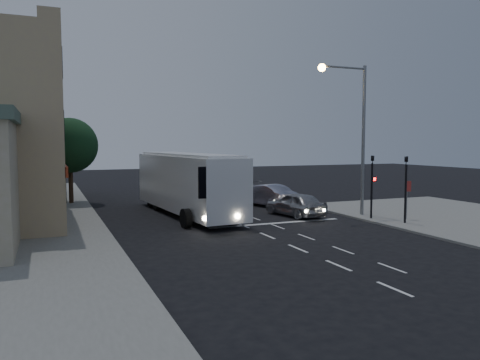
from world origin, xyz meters
name	(u,v)px	position (x,y,z in m)	size (l,w,h in m)	color
ground	(259,232)	(0.00, 0.00, 0.00)	(120.00, 120.00, 0.00)	black
road_markings	(255,220)	(1.29, 3.31, 0.00)	(8.00, 30.55, 0.01)	silver
tour_bus	(187,182)	(-1.77, 6.86, 2.08)	(3.57, 12.71, 3.85)	white
car_suv	(295,204)	(4.25, 3.80, 0.75)	(1.76, 4.38, 1.49)	#9A9B9F
car_sedan_a	(266,195)	(4.61, 8.72, 0.78)	(1.65, 4.74, 1.56)	#9F9EB1
car_sedan_b	(231,188)	(4.13, 14.33, 0.79)	(2.21, 5.44, 1.58)	#BABABD
traffic_signal_main	(372,179)	(7.60, 0.78, 2.42)	(0.25, 0.35, 4.10)	black
traffic_signal_side	(406,181)	(8.30, -1.20, 2.42)	(0.18, 0.15, 4.10)	black
regulatory_sign	(407,194)	(9.30, -0.24, 1.60)	(0.45, 0.12, 2.20)	slate
streetlight	(355,122)	(7.34, 2.20, 5.73)	(3.32, 0.44, 9.00)	slate
street_tree	(70,143)	(-8.21, 15.02, 4.50)	(4.00, 4.00, 6.20)	black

